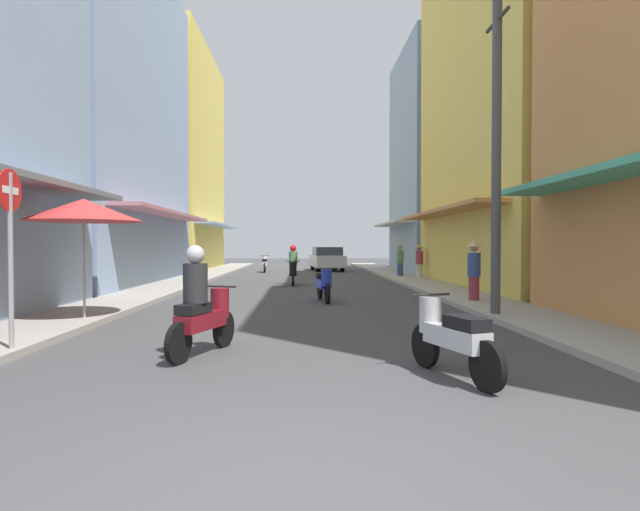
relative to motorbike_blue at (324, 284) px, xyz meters
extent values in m
plane|color=#424244|center=(-0.63, 4.06, -0.50)|extent=(85.67, 85.67, 0.00)
cube|color=#9E9991|center=(-5.45, 4.06, -0.44)|extent=(1.81, 46.94, 0.12)
cube|color=#ADA89E|center=(4.18, 4.06, -0.44)|extent=(1.81, 46.94, 0.12)
cube|color=#8CA5CC|center=(-9.36, 6.33, 6.03)|extent=(6.00, 11.89, 13.07)
cube|color=#B7727F|center=(-5.86, 6.33, 2.30)|extent=(1.10, 10.70, 0.12)
cube|color=#EFD159|center=(-9.36, 18.59, 6.33)|extent=(6.00, 11.32, 13.67)
cube|color=#8CA5CC|center=(-5.86, 18.59, 2.30)|extent=(1.10, 10.19, 0.12)
cube|color=#EFD159|center=(8.09, 4.73, 7.41)|extent=(6.00, 11.62, 15.82)
cube|color=#D88C4C|center=(4.59, 4.73, 2.30)|extent=(1.10, 10.46, 0.12)
cube|color=#8CA5CC|center=(8.09, 15.56, 5.85)|extent=(6.00, 8.29, 12.71)
cube|color=silver|center=(4.59, 15.56, 2.30)|extent=(1.10, 7.46, 0.12)
cylinder|color=black|center=(0.07, -0.57, -0.22)|extent=(0.15, 0.57, 0.56)
cylinder|color=black|center=(-0.08, 0.67, -0.22)|extent=(0.15, 0.57, 0.56)
cube|color=#1E38B7|center=(-0.01, 0.10, 0.00)|extent=(0.40, 1.03, 0.24)
cube|color=black|center=(-0.04, 0.30, 0.20)|extent=(0.35, 0.59, 0.14)
cylinder|color=#1E38B7|center=(0.06, -0.44, 0.20)|extent=(0.28, 0.28, 0.45)
cylinder|color=black|center=(0.06, -0.44, 0.45)|extent=(0.55, 0.10, 0.03)
cylinder|color=black|center=(-2.81, 16.42, -0.22)|extent=(0.11, 0.56, 0.56)
cylinder|color=black|center=(-2.75, 15.18, -0.22)|extent=(0.11, 0.56, 0.56)
cube|color=silver|center=(-2.78, 15.75, 0.00)|extent=(0.33, 1.01, 0.24)
cube|color=black|center=(-2.77, 15.55, 0.20)|extent=(0.31, 0.57, 0.14)
cylinder|color=silver|center=(-2.81, 16.30, 0.20)|extent=(0.28, 0.28, 0.45)
cylinder|color=black|center=(-2.81, 16.30, 0.45)|extent=(0.55, 0.06, 0.03)
cylinder|color=black|center=(-0.96, 5.55, -0.22)|extent=(0.09, 0.56, 0.56)
cylinder|color=black|center=(-0.97, 6.80, -0.22)|extent=(0.09, 0.56, 0.56)
cube|color=black|center=(-0.97, 6.23, 0.00)|extent=(0.29, 1.00, 0.24)
cube|color=black|center=(-0.97, 6.43, 0.20)|extent=(0.29, 0.56, 0.14)
cylinder|color=black|center=(-0.96, 5.68, 0.20)|extent=(0.28, 0.28, 0.45)
cylinder|color=black|center=(-0.96, 5.68, 0.45)|extent=(0.55, 0.04, 0.03)
cylinder|color=#598C59|center=(-0.97, 6.38, 0.55)|extent=(0.34, 0.34, 0.55)
sphere|color=red|center=(-0.97, 6.38, 0.95)|extent=(0.26, 0.26, 0.26)
cylinder|color=black|center=(-1.81, -6.38, -0.22)|extent=(0.26, 0.55, 0.56)
cylinder|color=black|center=(-2.23, -7.55, -0.22)|extent=(0.26, 0.55, 0.56)
cube|color=maroon|center=(-2.03, -7.01, 0.00)|extent=(0.60, 1.04, 0.24)
cube|color=black|center=(-2.10, -7.20, 0.20)|extent=(0.45, 0.62, 0.14)
cylinder|color=maroon|center=(-1.85, -6.49, 0.20)|extent=(0.28, 0.28, 0.45)
cylinder|color=black|center=(-1.85, -6.49, 0.45)|extent=(0.53, 0.21, 0.03)
cylinder|color=#262628|center=(-2.08, -7.15, 0.55)|extent=(0.34, 0.34, 0.55)
sphere|color=#B2B2B7|center=(-2.08, -7.15, 0.95)|extent=(0.26, 0.26, 0.26)
cylinder|color=black|center=(1.00, -7.81, -0.22)|extent=(0.25, 0.56, 0.56)
cylinder|color=black|center=(1.39, -9.00, -0.22)|extent=(0.25, 0.56, 0.56)
cube|color=#B2B2B7|center=(1.21, -8.45, 0.00)|extent=(0.58, 1.04, 0.24)
cube|color=black|center=(1.27, -8.64, 0.20)|extent=(0.44, 0.62, 0.14)
cylinder|color=#B2B2B7|center=(1.04, -7.93, 0.20)|extent=(0.28, 0.28, 0.45)
cylinder|color=black|center=(1.04, -7.93, 0.45)|extent=(0.53, 0.20, 0.03)
cube|color=silver|center=(0.90, 17.67, 0.10)|extent=(2.16, 4.25, 0.70)
cube|color=#333D47|center=(0.91, 17.52, 0.65)|extent=(1.80, 2.25, 0.60)
cylinder|color=black|center=(0.03, 18.84, -0.18)|extent=(0.24, 0.65, 0.64)
cylinder|color=black|center=(1.52, 18.99, -0.18)|extent=(0.24, 0.65, 0.64)
cylinder|color=black|center=(0.28, 16.35, -0.18)|extent=(0.24, 0.65, 0.64)
cylinder|color=black|center=(1.77, 16.50, -0.18)|extent=(0.24, 0.65, 0.64)
cylinder|color=beige|center=(4.74, 9.19, -0.15)|extent=(0.28, 0.28, 0.71)
cylinder|color=#99333F|center=(4.74, 9.19, 0.50)|extent=(0.34, 0.34, 0.60)
sphere|color=#9E7256|center=(4.74, 9.19, 0.94)|extent=(0.22, 0.22, 0.22)
cone|color=#D1B77A|center=(4.74, 9.19, 1.04)|extent=(0.44, 0.44, 0.16)
cylinder|color=#334C8C|center=(4.03, 10.17, -0.14)|extent=(0.28, 0.28, 0.73)
cylinder|color=#598C59|center=(4.03, 10.17, 0.53)|extent=(0.34, 0.34, 0.62)
sphere|color=#9E7256|center=(4.03, 10.17, 0.98)|extent=(0.22, 0.22, 0.22)
cylinder|color=#99333F|center=(3.96, -0.77, -0.13)|extent=(0.28, 0.28, 0.74)
cylinder|color=#334C8C|center=(3.96, -0.77, 0.55)|extent=(0.34, 0.34, 0.63)
sphere|color=tan|center=(3.96, -0.77, 1.01)|extent=(0.22, 0.22, 0.22)
cone|color=#D1B77A|center=(3.96, -0.77, 1.11)|extent=(0.44, 0.44, 0.16)
cylinder|color=#99999E|center=(-4.98, -3.84, 0.66)|extent=(0.05, 0.05, 2.33)
cone|color=#BF3333|center=(-4.98, -3.84, 1.78)|extent=(2.30, 2.30, 0.45)
cylinder|color=#4C4C4F|center=(3.53, -3.49, 2.96)|extent=(0.20, 0.20, 6.92)
cylinder|color=#3F382D|center=(3.53, -3.49, 5.82)|extent=(0.08, 1.20, 0.08)
cylinder|color=gray|center=(-4.69, -7.01, 0.80)|extent=(0.07, 0.07, 2.60)
cylinder|color=red|center=(-4.69, -7.01, 1.85)|extent=(0.02, 0.60, 0.60)
cube|color=white|center=(-4.69, -7.01, 1.85)|extent=(0.03, 0.40, 0.10)
camera|label=1|loc=(-0.58, -14.52, 1.08)|focal=29.45mm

